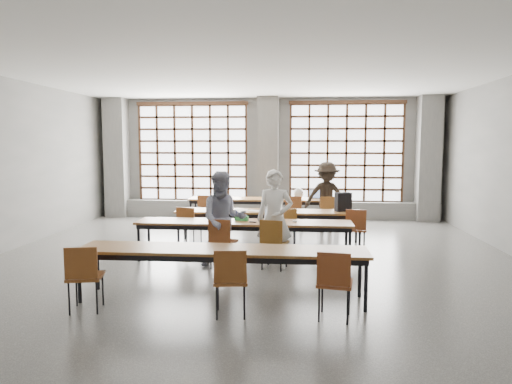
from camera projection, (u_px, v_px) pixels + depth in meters
The scene contains 39 objects.
floor at pixel (249, 265), 8.16m from camera, with size 11.00×11.00×0.00m, color #4F4F4D.
ceiling at pixel (249, 65), 7.79m from camera, with size 11.00×11.00×0.00m, color silver.
wall_back at pixel (268, 158), 13.43m from camera, with size 10.00×10.00×0.00m, color #5D5D5A.
wall_front at pixel (147, 218), 2.53m from camera, with size 10.00×10.00×0.00m, color #5D5D5A.
column_left at pixel (117, 158), 13.54m from camera, with size 0.60×0.55×3.50m, color #5C5C59.
column_mid at pixel (268, 158), 13.15m from camera, with size 0.60×0.55×3.50m, color #5C5C59.
column_right at pixel (428, 159), 12.75m from camera, with size 0.60×0.55×3.50m, color #5C5C59.
window_left at pixel (193, 153), 13.53m from camera, with size 3.32×0.12×3.00m.
window_right at pixel (346, 153), 13.13m from camera, with size 3.32×0.12×3.00m.
sill_ledge at pixel (268, 209), 13.38m from camera, with size 9.80×0.35×0.50m, color #5C5C59.
desk_row_a at pixel (264, 201), 12.06m from camera, with size 4.00×0.70×0.73m.
desk_row_b at pixel (268, 214), 9.87m from camera, with size 4.00×0.70×0.73m.
desk_row_c at pixel (244, 225), 8.49m from camera, with size 4.00×0.70×0.73m.
desk_row_d at pixel (222, 253), 6.29m from camera, with size 4.00×0.70×0.73m.
chair_back_left at pixel (207, 208), 11.58m from camera, with size 0.51×0.51×0.88m.
chair_back_mid at pixel (294, 209), 11.38m from camera, with size 0.47×0.48×0.88m.
chair_back_right at pixel (327, 210), 11.31m from camera, with size 0.47×0.47×0.88m.
chair_mid_left at pixel (188, 223), 9.40m from camera, with size 0.51×0.51×0.88m.
chair_mid_centre at pixel (286, 225), 9.22m from camera, with size 0.45×0.45×0.88m.
chair_mid_right at pixel (356, 226), 9.10m from camera, with size 0.47×0.47×0.88m.
chair_front_left at pixel (222, 238), 7.91m from camera, with size 0.49×0.49×0.88m.
chair_front_right at pixel (273, 239), 7.83m from camera, with size 0.51×0.52×0.88m.
chair_near_left at pixel (84, 272), 5.83m from camera, with size 0.50×0.50×0.88m.
chair_near_mid at pixel (231, 275), 5.66m from camera, with size 0.47×0.47×0.88m.
chair_near_right at pixel (334, 278), 5.55m from camera, with size 0.48×0.49×0.88m.
student_male at pixel (275, 219), 7.92m from camera, with size 0.63×0.41×1.72m, color white.
student_female at pixel (224, 219), 8.00m from camera, with size 0.82×0.64×1.69m, color #171D47.
student_back at pixel (327, 196), 11.41m from camera, with size 1.11×0.64×1.72m, color black.
laptop_front at pixel (274, 218), 8.53m from camera, with size 0.36×0.31×0.26m.
laptop_back at pixel (316, 196), 12.04m from camera, with size 0.38×0.33×0.26m.
mouse at pixel (295, 221), 8.37m from camera, with size 0.10×0.06×0.04m, color white.
green_box at pixel (242, 218), 8.56m from camera, with size 0.25×0.09×0.09m, color #2A823C.
phone at pixel (253, 222), 8.36m from camera, with size 0.13×0.06×0.01m, color black.
paper_sheet_a at pixel (241, 210), 9.96m from camera, with size 0.30×0.21×0.00m, color white.
paper_sheet_b at pixel (254, 211), 9.84m from camera, with size 0.30×0.21×0.00m, color white.
paper_sheet_c at pixel (273, 211), 9.85m from camera, with size 0.30×0.21×0.00m, color silver.
backpack at pixel (343, 202), 9.75m from camera, with size 0.32×0.20×0.40m, color black.
plastic_bag at pixel (299, 193), 12.01m from camera, with size 0.26×0.21×0.29m, color silver.
red_pouch at pixel (86, 273), 5.91m from camera, with size 0.20×0.08×0.06m, color #AB2515.
Camera 1 is at (0.82, -7.94, 2.16)m, focal length 32.00 mm.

